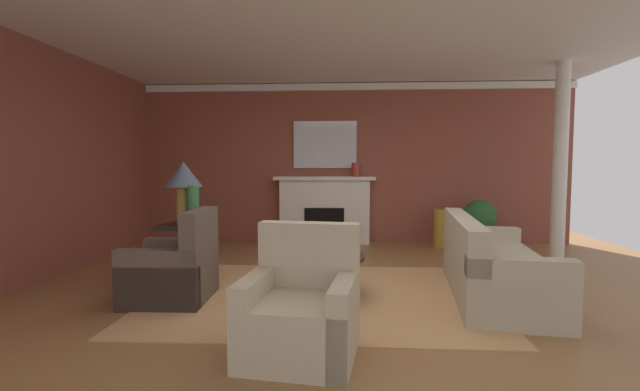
# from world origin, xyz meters

# --- Properties ---
(ground_plane) EXTENTS (9.54, 9.54, 0.00)m
(ground_plane) POSITION_xyz_m (0.00, 0.00, 0.00)
(ground_plane) COLOR olive
(wall_fireplace) EXTENTS (7.94, 0.12, 2.88)m
(wall_fireplace) POSITION_xyz_m (0.00, 3.30, 1.44)
(wall_fireplace) COLOR brown
(wall_fireplace) RESTS_ON ground_plane
(wall_window) EXTENTS (0.12, 7.09, 2.88)m
(wall_window) POSITION_xyz_m (-3.73, 0.30, 1.44)
(wall_window) COLOR brown
(wall_window) RESTS_ON ground_plane
(ceiling_panel) EXTENTS (7.94, 7.09, 0.06)m
(ceiling_panel) POSITION_xyz_m (0.00, 0.30, 2.91)
(ceiling_panel) COLOR white
(crown_moulding) EXTENTS (7.94, 0.08, 0.12)m
(crown_moulding) POSITION_xyz_m (0.00, 3.22, 2.80)
(crown_moulding) COLOR white
(area_rug) EXTENTS (3.51, 2.64, 0.01)m
(area_rug) POSITION_xyz_m (-0.31, -0.06, 0.01)
(area_rug) COLOR tan
(area_rug) RESTS_ON ground_plane
(fireplace) EXTENTS (1.80, 0.35, 1.20)m
(fireplace) POSITION_xyz_m (-0.39, 3.09, 0.57)
(fireplace) COLOR white
(fireplace) RESTS_ON ground_plane
(mantel_mirror) EXTENTS (1.14, 0.04, 0.84)m
(mantel_mirror) POSITION_xyz_m (-0.39, 3.21, 1.78)
(mantel_mirror) COLOR silver
(sofa) EXTENTS (1.17, 2.20, 0.85)m
(sofa) POSITION_xyz_m (1.55, 0.02, 0.30)
(sofa) COLOR #BCB299
(sofa) RESTS_ON ground_plane
(armchair_near_window) EXTENTS (0.82, 0.82, 0.95)m
(armchair_near_window) POSITION_xyz_m (-1.78, -0.31, 0.31)
(armchair_near_window) COLOR brown
(armchair_near_window) RESTS_ON ground_plane
(armchair_facing_fireplace) EXTENTS (0.90, 0.90, 0.95)m
(armchair_facing_fireplace) POSITION_xyz_m (-0.34, -1.50, 0.31)
(armchair_facing_fireplace) COLOR #C1B293
(armchair_facing_fireplace) RESTS_ON ground_plane
(coffee_table) EXTENTS (1.00, 1.00, 0.45)m
(coffee_table) POSITION_xyz_m (-0.31, -0.06, 0.34)
(coffee_table) COLOR #2D2319
(coffee_table) RESTS_ON ground_plane
(side_table) EXTENTS (0.56, 0.56, 0.70)m
(side_table) POSITION_xyz_m (-1.93, 0.39, 0.40)
(side_table) COLOR #2D2319
(side_table) RESTS_ON ground_plane
(table_lamp) EXTENTS (0.44, 0.44, 0.75)m
(table_lamp) POSITION_xyz_m (-1.93, 0.39, 1.22)
(table_lamp) COLOR #B28E38
(table_lamp) RESTS_ON side_table
(vase_tall_corner) EXTENTS (0.24, 0.24, 0.66)m
(vase_tall_corner) POSITION_xyz_m (1.61, 2.79, 0.33)
(vase_tall_corner) COLOR #B7892D
(vase_tall_corner) RESTS_ON ground_plane
(vase_mantel_right) EXTENTS (0.14, 0.14, 0.24)m
(vase_mantel_right) POSITION_xyz_m (0.16, 3.04, 1.32)
(vase_mantel_right) COLOR #9E3328
(vase_mantel_right) RESTS_ON fireplace
(vase_on_side_table) EXTENTS (0.14, 0.14, 0.47)m
(vase_on_side_table) POSITION_xyz_m (-1.78, 0.27, 0.94)
(vase_on_side_table) COLOR #33703D
(vase_on_side_table) RESTS_ON side_table
(book_red_cover) EXTENTS (0.23, 0.21, 0.06)m
(book_red_cover) POSITION_xyz_m (-0.22, -0.12, 0.48)
(book_red_cover) COLOR tan
(book_red_cover) RESTS_ON coffee_table
(book_art_folio) EXTENTS (0.27, 0.21, 0.06)m
(book_art_folio) POSITION_xyz_m (-0.28, 0.05, 0.54)
(book_art_folio) COLOR navy
(book_art_folio) RESTS_ON coffee_table
(potted_plant) EXTENTS (0.56, 0.56, 0.83)m
(potted_plant) POSITION_xyz_m (2.21, 2.66, 0.49)
(potted_plant) COLOR #A8754C
(potted_plant) RESTS_ON ground_plane
(column_white) EXTENTS (0.20, 0.20, 2.88)m
(column_white) POSITION_xyz_m (3.10, 1.87, 1.44)
(column_white) COLOR white
(column_white) RESTS_ON ground_plane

